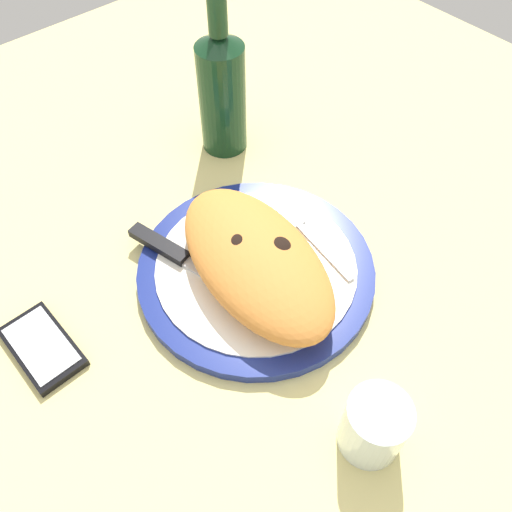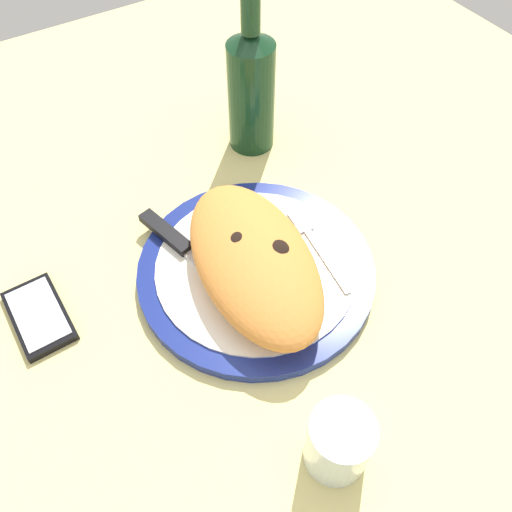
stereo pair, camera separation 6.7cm
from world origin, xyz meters
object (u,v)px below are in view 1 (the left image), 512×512
knife (175,254)px  wine_bottle (222,91)px  calzone (256,260)px  smartphone (42,347)px  water_glass (373,428)px  fork (308,235)px  plate (256,270)px

knife → wine_bottle: wine_bottle is taller
calzone → smartphone: calzone is taller
calzone → water_glass: (-23.39, 4.45, -1.42)cm
smartphone → wine_bottle: (14.58, -39.96, 9.52)cm
fork → wine_bottle: (23.88, -4.70, 8.02)cm
calzone → smartphone: (9.49, 25.63, -4.36)cm
plate → smartphone: bearing=72.4°
knife → wine_bottle: (14.85, -20.41, 7.72)cm
smartphone → knife: bearing=-90.8°
plate → knife: knife is taller
fork → knife: 18.12cm
knife → smartphone: size_ratio=1.87×
fork → smartphone: (9.30, 35.26, -1.50)cm
smartphone → fork: bearing=-104.8°
knife → water_glass: (-32.61, -1.62, 1.14)cm
fork → water_glass: water_glass is taller
fork → smartphone: 36.50cm
plate → fork: size_ratio=2.04×
knife → smartphone: (0.27, 19.56, -1.80)cm
calzone → wine_bottle: 28.49cm
fork → water_glass: (-23.58, 14.08, 1.44)cm
wine_bottle → knife: bearing=126.0°
plate → fork: fork is taller
knife → smartphone: bearing=89.2°
calzone → fork: 10.05cm
calzone → wine_bottle: bearing=-30.8°
calzone → smartphone: bearing=69.7°
fork → knife: bearing=60.1°
water_glass → wine_bottle: bearing=-21.6°
wine_bottle → plate: bearing=149.8°
calzone → fork: bearing=-88.9°
knife → smartphone: knife is taller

